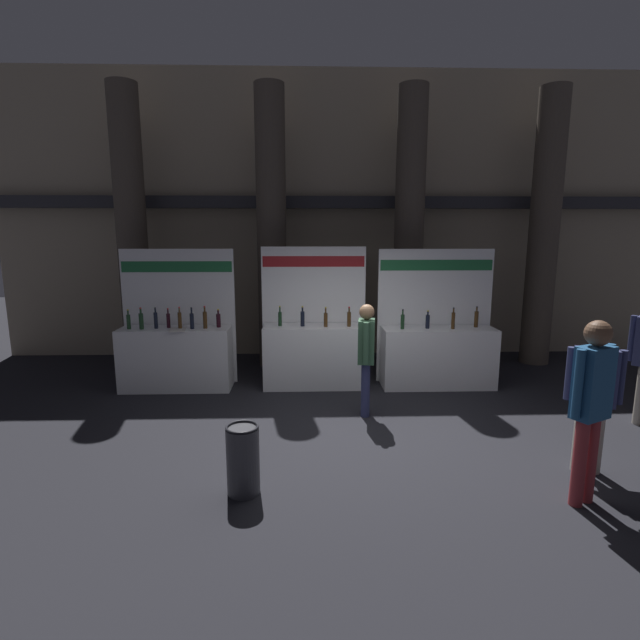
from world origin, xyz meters
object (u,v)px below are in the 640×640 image
(visitor_2, at_px, (366,351))
(visitor_3, at_px, (594,389))
(exhibitor_booth_0, at_px, (177,352))
(trash_bin, at_px, (243,459))
(visitor_0, at_px, (591,398))
(exhibitor_booth_2, at_px, (437,351))
(exhibitor_booth_1, at_px, (314,350))

(visitor_2, distance_m, visitor_3, 2.80)
(exhibitor_booth_0, bearing_deg, trash_bin, -65.59)
(visitor_0, bearing_deg, exhibitor_booth_0, 116.49)
(visitor_3, bearing_deg, trash_bin, 23.62)
(visitor_0, distance_m, visitor_2, 2.95)
(trash_bin, distance_m, visitor_3, 3.74)
(exhibitor_booth_2, distance_m, visitor_0, 3.69)
(exhibitor_booth_2, distance_m, visitor_2, 1.92)
(visitor_2, bearing_deg, exhibitor_booth_2, 141.60)
(visitor_2, bearing_deg, exhibitor_booth_0, -105.15)
(visitor_0, xyz_separation_m, visitor_2, (-1.80, 2.34, -0.13))
(exhibitor_booth_1, bearing_deg, exhibitor_booth_0, -178.53)
(trash_bin, xyz_separation_m, visitor_3, (3.68, 0.32, 0.59))
(visitor_0, bearing_deg, exhibitor_booth_1, 97.76)
(exhibitor_booth_0, height_order, visitor_2, exhibitor_booth_0)
(exhibitor_booth_1, distance_m, visitor_3, 4.26)
(visitor_2, bearing_deg, exhibitor_booth_1, -144.29)
(exhibitor_booth_1, height_order, visitor_2, exhibitor_booth_1)
(exhibitor_booth_0, bearing_deg, visitor_0, -37.23)
(exhibitor_booth_0, height_order, exhibitor_booth_1, exhibitor_booth_1)
(exhibitor_booth_2, relative_size, visitor_2, 1.44)
(exhibitor_booth_2, distance_m, trash_bin, 4.41)
(visitor_0, bearing_deg, exhibitor_booth_2, 70.23)
(exhibitor_booth_1, bearing_deg, visitor_0, -55.96)
(visitor_2, relative_size, visitor_3, 1.00)
(exhibitor_booth_2, height_order, visitor_2, exhibitor_booth_2)
(visitor_2, bearing_deg, trash_bin, -27.42)
(exhibitor_booth_2, height_order, visitor_3, exhibitor_booth_2)
(exhibitor_booth_2, bearing_deg, exhibitor_booth_0, 179.83)
(visitor_2, xyz_separation_m, visitor_3, (2.20, -1.73, 0.01))
(exhibitor_booth_0, height_order, trash_bin, exhibitor_booth_0)
(exhibitor_booth_0, relative_size, trash_bin, 3.27)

